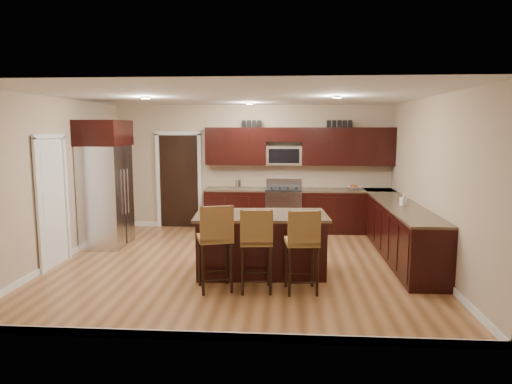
# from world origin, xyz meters

# --- Properties ---
(floor) EXTENTS (6.00, 6.00, 0.00)m
(floor) POSITION_xyz_m (0.00, 0.00, 0.00)
(floor) COLOR #9C693D
(floor) RESTS_ON ground
(ceiling) EXTENTS (6.00, 6.00, 0.00)m
(ceiling) POSITION_xyz_m (0.00, 0.00, 2.70)
(ceiling) COLOR silver
(ceiling) RESTS_ON wall_back
(wall_back) EXTENTS (6.00, 0.00, 6.00)m
(wall_back) POSITION_xyz_m (0.00, 2.75, 1.35)
(wall_back) COLOR tan
(wall_back) RESTS_ON floor
(wall_left) EXTENTS (0.00, 5.50, 5.50)m
(wall_left) POSITION_xyz_m (-3.00, 0.00, 1.35)
(wall_left) COLOR tan
(wall_left) RESTS_ON floor
(wall_right) EXTENTS (0.00, 5.50, 5.50)m
(wall_right) POSITION_xyz_m (3.00, 0.00, 1.35)
(wall_right) COLOR tan
(wall_right) RESTS_ON floor
(base_cabinets) EXTENTS (4.02, 3.96, 0.92)m
(base_cabinets) POSITION_xyz_m (1.90, 1.45, 0.46)
(base_cabinets) COLOR black
(base_cabinets) RESTS_ON floor
(upper_cabinets) EXTENTS (4.00, 0.33, 0.80)m
(upper_cabinets) POSITION_xyz_m (1.04, 2.58, 1.84)
(upper_cabinets) COLOR black
(upper_cabinets) RESTS_ON wall_back
(range) EXTENTS (0.76, 0.64, 1.11)m
(range) POSITION_xyz_m (0.68, 2.45, 0.47)
(range) COLOR silver
(range) RESTS_ON floor
(microwave) EXTENTS (0.76, 0.31, 0.40)m
(microwave) POSITION_xyz_m (0.68, 2.60, 1.62)
(microwave) COLOR silver
(microwave) RESTS_ON upper_cabinets
(doorway) EXTENTS (0.85, 0.03, 2.06)m
(doorway) POSITION_xyz_m (-1.65, 2.73, 1.03)
(doorway) COLOR black
(doorway) RESTS_ON floor
(pantry_door) EXTENTS (0.03, 0.80, 2.04)m
(pantry_door) POSITION_xyz_m (-2.98, -0.30, 1.02)
(pantry_door) COLOR white
(pantry_door) RESTS_ON floor
(letter_decor) EXTENTS (2.20, 0.03, 0.15)m
(letter_decor) POSITION_xyz_m (0.90, 2.58, 2.29)
(letter_decor) COLOR black
(letter_decor) RESTS_ON upper_cabinets
(island) EXTENTS (2.05, 1.18, 0.92)m
(island) POSITION_xyz_m (0.36, -0.44, 0.43)
(island) COLOR black
(island) RESTS_ON floor
(stool_left) EXTENTS (0.56, 0.56, 1.20)m
(stool_left) POSITION_xyz_m (-0.20, -1.28, 0.75)
(stool_left) COLOR olive
(stool_left) RESTS_ON floor
(stool_mid) EXTENTS (0.47, 0.47, 1.15)m
(stool_mid) POSITION_xyz_m (0.35, -1.28, 0.72)
(stool_mid) COLOR olive
(stool_mid) RESTS_ON floor
(stool_right) EXTENTS (0.48, 0.48, 1.15)m
(stool_right) POSITION_xyz_m (0.96, -1.28, 0.72)
(stool_right) COLOR olive
(stool_right) RESTS_ON floor
(refrigerator) EXTENTS (0.79, 1.00, 2.35)m
(refrigerator) POSITION_xyz_m (-2.62, 1.00, 1.20)
(refrigerator) COLOR silver
(refrigerator) RESTS_ON floor
(floor_mat) EXTENTS (1.05, 0.80, 0.01)m
(floor_mat) POSITION_xyz_m (0.11, 1.17, 0.01)
(floor_mat) COLOR brown
(floor_mat) RESTS_ON floor
(fruit_bowl) EXTENTS (0.33, 0.33, 0.07)m
(fruit_bowl) POSITION_xyz_m (2.15, 2.45, 0.95)
(fruit_bowl) COLOR silver
(fruit_bowl) RESTS_ON base_cabinets
(soap_bottle) EXTENTS (0.11, 0.11, 0.19)m
(soap_bottle) POSITION_xyz_m (2.70, 0.49, 1.02)
(soap_bottle) COLOR #B2B2B2
(soap_bottle) RESTS_ON base_cabinets
(canister_tall) EXTENTS (0.12, 0.12, 0.19)m
(canister_tall) POSITION_xyz_m (-0.30, 2.45, 1.01)
(canister_tall) COLOR silver
(canister_tall) RESTS_ON base_cabinets
(canister_short) EXTENTS (0.11, 0.11, 0.16)m
(canister_short) POSITION_xyz_m (-0.31, 2.45, 1.00)
(canister_short) COLOR silver
(canister_short) RESTS_ON base_cabinets
(island_jar) EXTENTS (0.10, 0.10, 0.10)m
(island_jar) POSITION_xyz_m (-0.14, -0.44, 0.97)
(island_jar) COLOR white
(island_jar) RESTS_ON island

